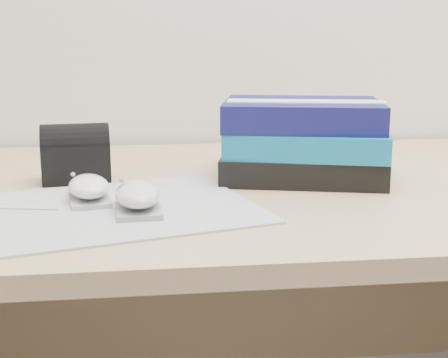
{
  "coord_description": "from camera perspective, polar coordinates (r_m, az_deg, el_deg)",
  "views": [
    {
      "loc": [
        -0.19,
        0.55,
        0.97
      ],
      "look_at": [
        -0.08,
        1.43,
        0.77
      ],
      "focal_mm": 50.0,
      "sensor_mm": 36.0,
      "label": 1
    }
  ],
  "objects": [
    {
      "name": "book_stack",
      "position": [
        1.11,
        7.31,
        3.58
      ],
      "size": [
        0.32,
        0.28,
        0.14
      ],
      "color": "black",
      "rests_on": "desk"
    },
    {
      "name": "pouch",
      "position": [
        1.1,
        -13.39,
        2.27
      ],
      "size": [
        0.12,
        0.09,
        0.1
      ],
      "color": "black",
      "rests_on": "desk"
    },
    {
      "name": "mousepad",
      "position": [
        0.91,
        -10.32,
        -2.72
      ],
      "size": [
        0.47,
        0.41,
        0.0
      ],
      "primitive_type": "cube",
      "rotation": [
        0.0,
        0.0,
        0.27
      ],
      "color": "gray",
      "rests_on": "desk"
    },
    {
      "name": "desk",
      "position": [
        1.21,
        2.66,
        -10.39
      ],
      "size": [
        1.6,
        0.8,
        0.73
      ],
      "color": "tan",
      "rests_on": "ground"
    },
    {
      "name": "mouse_rear",
      "position": [
        0.95,
        -12.26,
        -0.85
      ],
      "size": [
        0.08,
        0.11,
        0.04
      ],
      "color": "#9F9FA2",
      "rests_on": "mousepad"
    },
    {
      "name": "mouse_front",
      "position": [
        0.89,
        -7.9,
        -1.59
      ],
      "size": [
        0.07,
        0.12,
        0.05
      ],
      "color": "gray",
      "rests_on": "mousepad"
    }
  ]
}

